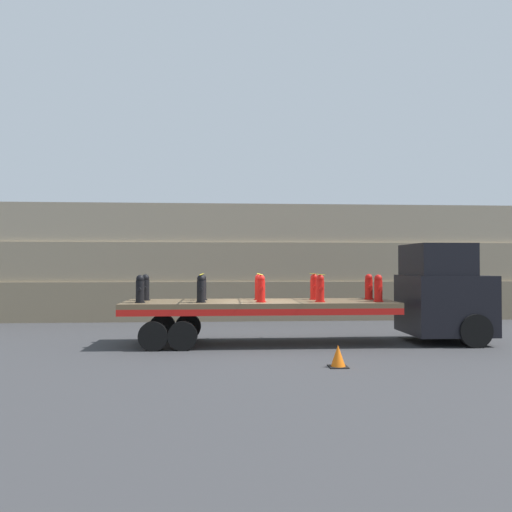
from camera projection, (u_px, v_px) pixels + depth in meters
ground_plane at (260, 344)px, 16.25m from camera, size 120.00×120.00×0.00m
rock_cliff at (248, 262)px, 24.38m from camera, size 60.00×3.30×5.42m
truck_cab at (445, 294)px, 16.67m from camera, size 2.57×2.63×3.27m
flatbed_trailer at (242, 309)px, 16.23m from camera, size 8.76×2.51×1.40m
fire_hydrant_black_near_0 at (140, 289)px, 15.51m from camera, size 0.33×0.50×0.87m
fire_hydrant_black_far_0 at (145, 288)px, 16.56m from camera, size 0.33×0.50×0.87m
fire_hydrant_black_near_1 at (201, 289)px, 15.63m from camera, size 0.33×0.50×0.87m
fire_hydrant_black_far_1 at (202, 287)px, 16.69m from camera, size 0.33×0.50×0.87m
fire_hydrant_red_near_2 at (261, 289)px, 15.75m from camera, size 0.33×0.50×0.87m
fire_hydrant_red_far_2 at (259, 287)px, 16.81m from camera, size 0.33×0.50×0.87m
fire_hydrant_red_near_3 at (320, 289)px, 15.87m from camera, size 0.33×0.50×0.87m
fire_hydrant_red_far_3 at (314, 287)px, 16.93m from camera, size 0.33×0.50×0.87m
fire_hydrant_red_near_4 at (378, 288)px, 15.99m from camera, size 0.33×0.50×0.87m
fire_hydrant_red_far_4 at (369, 287)px, 17.05m from camera, size 0.33×0.50×0.87m
cargo_strap_rear at (202, 274)px, 16.17m from camera, size 0.05×2.60×0.01m
cargo_strap_middle at (260, 274)px, 16.29m from camera, size 0.05×2.60×0.01m
cargo_strap_front at (317, 274)px, 16.41m from camera, size 0.05×2.60×0.01m
traffic_cone at (338, 356)px, 12.55m from camera, size 0.47×0.47×0.56m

